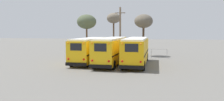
{
  "coord_description": "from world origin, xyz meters",
  "views": [
    {
      "loc": [
        5.62,
        -27.76,
        4.23
      ],
      "look_at": [
        0.0,
        -0.81,
        1.71
      ],
      "focal_mm": 35.0,
      "sensor_mm": 36.0,
      "label": 1
    }
  ],
  "objects": [
    {
      "name": "school_bus_1",
      "position": [
        -0.0,
        -1.1,
        1.81
      ],
      "size": [
        2.63,
        10.53,
        3.33
      ],
      "color": "yellow",
      "rests_on": "ground"
    },
    {
      "name": "utility_pole",
      "position": [
        -0.84,
        10.23,
        4.27
      ],
      "size": [
        1.8,
        0.32,
        8.29
      ],
      "color": "#75604C",
      "rests_on": "ground"
    },
    {
      "name": "school_bus_2",
      "position": [
        3.08,
        -0.91,
        1.81
      ],
      "size": [
        2.61,
        10.44,
        3.32
      ],
      "color": "#EAAA0F",
      "rests_on": "ground"
    },
    {
      "name": "bare_tree_1",
      "position": [
        -3.35,
        16.95,
        6.65
      ],
      "size": [
        2.87,
        2.87,
        7.87
      ],
      "color": "brown",
      "rests_on": "ground"
    },
    {
      "name": "fence_line",
      "position": [
        0.0,
        6.09,
        0.97
      ],
      "size": [
        14.22,
        0.06,
        1.42
      ],
      "color": "#939399",
      "rests_on": "ground"
    },
    {
      "name": "bare_tree_2",
      "position": [
        -6.43,
        8.51,
        5.7
      ],
      "size": [
        3.34,
        3.34,
        7.0
      ],
      "color": "brown",
      "rests_on": "ground"
    },
    {
      "name": "bare_tree_0",
      "position": [
        3.32,
        8.86,
        5.69
      ],
      "size": [
        3.04,
        3.04,
        6.92
      ],
      "color": "#473323",
      "rests_on": "ground"
    },
    {
      "name": "ground_plane",
      "position": [
        0.0,
        0.0,
        0.0
      ],
      "size": [
        160.0,
        160.0,
        0.0
      ],
      "primitive_type": "plane",
      "color": "#66635E"
    },
    {
      "name": "school_bus_0",
      "position": [
        -3.08,
        -0.46,
        1.76
      ],
      "size": [
        2.6,
        9.75,
        3.25
      ],
      "color": "yellow",
      "rests_on": "ground"
    }
  ]
}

